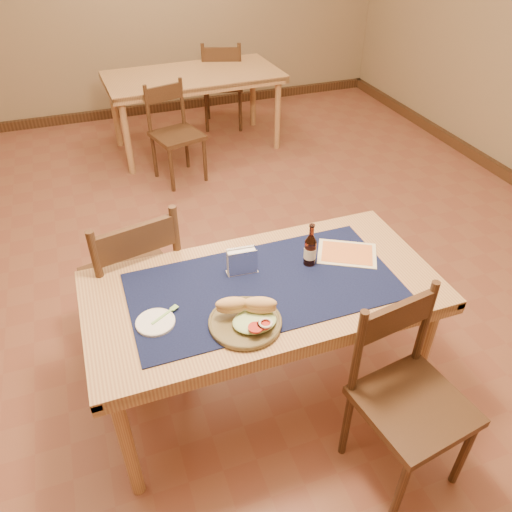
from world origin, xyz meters
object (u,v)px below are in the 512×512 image
object	(u,v)px
back_table	(193,82)
sandwich_plate	(247,318)
chair_main_near	(408,395)
napkin_holder	(242,262)
chair_main_far	(135,281)
main_table	(263,300)
beer_bottle	(310,250)

from	to	relation	value
back_table	sandwich_plate	xyz separation A→B (m)	(-0.61, -3.36, 0.12)
back_table	chair_main_near	world-z (taller)	chair_main_near
chair_main_near	sandwich_plate	distance (m)	0.76
sandwich_plate	napkin_holder	world-z (taller)	napkin_holder
back_table	chair_main_far	world-z (taller)	chair_main_far
main_table	back_table	xyz separation A→B (m)	(0.46, 3.15, 0.00)
chair_main_near	napkin_holder	distance (m)	0.92
back_table	beer_bottle	world-z (taller)	beer_bottle
main_table	chair_main_near	distance (m)	0.75
back_table	chair_main_near	bearing A→B (deg)	-90.37
beer_bottle	napkin_holder	world-z (taller)	beer_bottle
main_table	chair_main_far	distance (m)	0.77
napkin_holder	chair_main_near	bearing A→B (deg)	-54.39
back_table	chair_main_far	xyz separation A→B (m)	(-1.00, -2.62, -0.15)
back_table	napkin_holder	size ratio (longest dim) A/B	11.26
chair_main_near	napkin_holder	size ratio (longest dim) A/B	6.15
chair_main_far	chair_main_near	xyz separation A→B (m)	(0.97, -1.11, -0.04)
chair_main_far	beer_bottle	world-z (taller)	chair_main_far
sandwich_plate	napkin_holder	xyz separation A→B (m)	(0.09, 0.33, 0.03)
chair_main_far	chair_main_near	distance (m)	1.47
sandwich_plate	beer_bottle	distance (m)	0.50
main_table	sandwich_plate	bearing A→B (deg)	-125.64
back_table	beer_bottle	bearing A→B (deg)	-93.75
chair_main_near	napkin_holder	world-z (taller)	chair_main_near
napkin_holder	back_table	bearing A→B (deg)	80.20
chair_main_far	sandwich_plate	size ratio (longest dim) A/B	3.27
beer_bottle	napkin_holder	bearing A→B (deg)	171.82
chair_main_near	sandwich_plate	bearing A→B (deg)	147.94
chair_main_far	napkin_holder	bearing A→B (deg)	-40.78
beer_bottle	napkin_holder	xyz separation A→B (m)	(-0.32, 0.05, -0.02)
chair_main_near	chair_main_far	bearing A→B (deg)	131.33
sandwich_plate	main_table	bearing A→B (deg)	54.36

